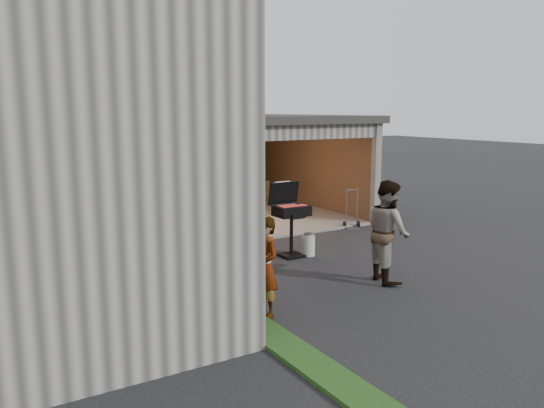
% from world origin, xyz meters
% --- Properties ---
extents(ground, '(80.00, 80.00, 0.00)m').
position_xyz_m(ground, '(0.00, 0.00, 0.00)').
color(ground, black).
rests_on(ground, ground).
extents(groundcover_strip, '(0.50, 8.00, 0.06)m').
position_xyz_m(groundcover_strip, '(-2.25, -1.00, 0.03)').
color(groundcover_strip, '#193814').
rests_on(groundcover_strip, ground).
extents(garage, '(6.80, 6.30, 2.90)m').
position_xyz_m(garage, '(0.76, 6.79, 1.87)').
color(garage, '#605E59').
rests_on(garage, ground).
extents(minivan, '(3.77, 5.57, 1.42)m').
position_xyz_m(minivan, '(0.43, 6.90, 0.71)').
color(minivan, black).
rests_on(minivan, ground).
extents(woman, '(0.36, 0.55, 1.51)m').
position_xyz_m(woman, '(-1.92, -0.50, 0.75)').
color(woman, silver).
rests_on(woman, ground).
extents(man, '(0.91, 1.04, 1.83)m').
position_xyz_m(man, '(0.80, -0.20, 0.92)').
color(man, '#42201A').
rests_on(man, ground).
extents(bbq_grill, '(0.70, 0.61, 1.56)m').
position_xyz_m(bbq_grill, '(0.19, 2.04, 0.93)').
color(bbq_grill, black).
rests_on(bbq_grill, ground).
extents(propane_tank, '(0.36, 0.36, 0.44)m').
position_xyz_m(propane_tank, '(0.55, 1.90, 0.22)').
color(propane_tank, silver).
rests_on(propane_tank, ground).
extents(plywood_panel, '(0.25, 0.91, 1.00)m').
position_xyz_m(plywood_panel, '(-2.34, -0.05, 0.50)').
color(plywood_panel, '#50361B').
rests_on(plywood_panel, ground).
extents(hand_truck, '(0.47, 0.43, 1.03)m').
position_xyz_m(hand_truck, '(3.05, 3.46, 0.20)').
color(hand_truck, slate).
rests_on(hand_truck, ground).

